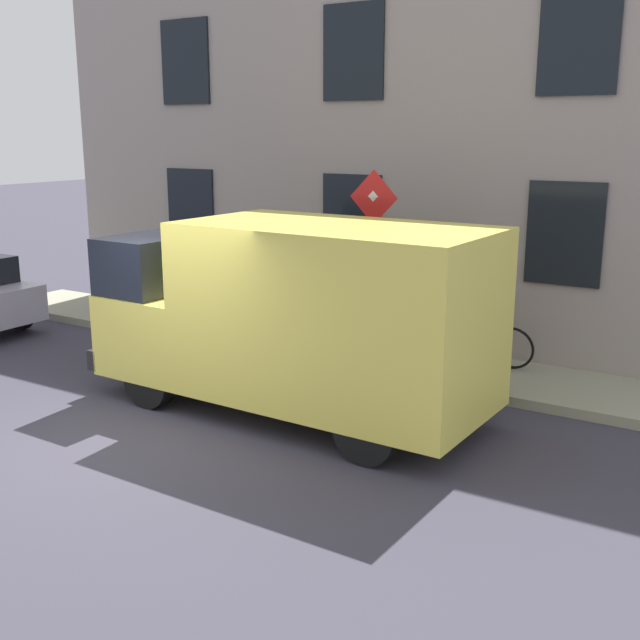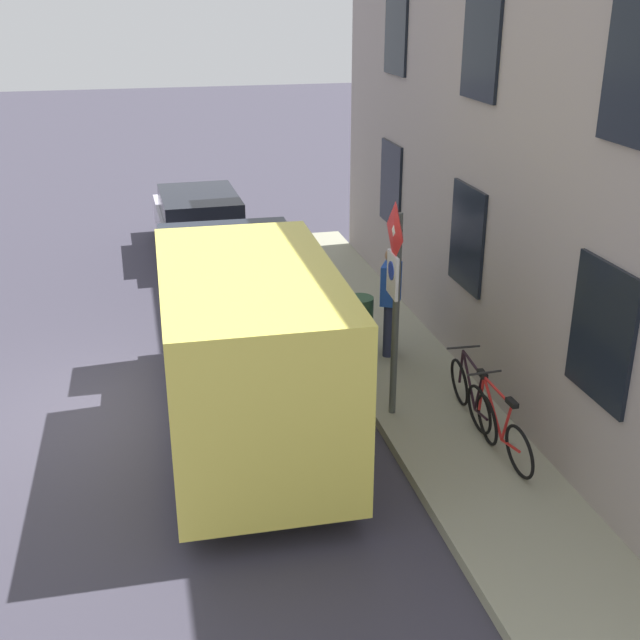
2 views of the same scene
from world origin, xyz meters
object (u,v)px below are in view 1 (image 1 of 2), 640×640
object	(u,v)px
sign_post_stacked	(373,242)
delivery_van	(295,314)
bicycle_black	(430,334)
pedestrian	(292,287)
litter_bin	(267,319)
bicycle_red	(477,341)

from	to	relation	value
sign_post_stacked	delivery_van	size ratio (longest dim) A/B	0.52
bicycle_black	pedestrian	size ratio (longest dim) A/B	1.00
litter_bin	bicycle_red	bearing A→B (deg)	-75.89
bicycle_red	litter_bin	size ratio (longest dim) A/B	1.90
sign_post_stacked	delivery_van	world-z (taller)	sign_post_stacked
sign_post_stacked	pedestrian	distance (m)	2.13
sign_post_stacked	pedestrian	size ratio (longest dim) A/B	1.63
bicycle_red	bicycle_black	bearing A→B (deg)	-2.32
bicycle_black	sign_post_stacked	bearing A→B (deg)	66.10
delivery_van	bicycle_black	bearing A→B (deg)	-100.11
sign_post_stacked	pedestrian	xyz separation A→B (m)	(0.57, 1.82, -0.95)
bicycle_red	litter_bin	bearing A→B (deg)	11.84
delivery_van	bicycle_red	world-z (taller)	delivery_van
sign_post_stacked	bicycle_black	size ratio (longest dim) A/B	1.63
litter_bin	pedestrian	bearing A→B (deg)	-24.71
sign_post_stacked	litter_bin	distance (m)	2.48
bicycle_black	bicycle_red	bearing A→B (deg)	-176.63
sign_post_stacked	bicycle_black	distance (m)	1.86
bicycle_red	pedestrian	world-z (taller)	pedestrian
bicycle_red	litter_bin	distance (m)	3.40
sign_post_stacked	delivery_van	bearing A→B (deg)	177.50
bicycle_red	litter_bin	xyz separation A→B (m)	(-0.83, 3.30, 0.08)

